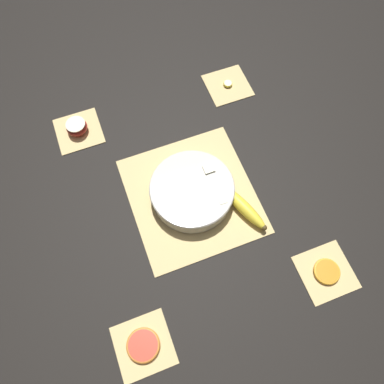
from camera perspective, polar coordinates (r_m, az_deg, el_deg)
name	(u,v)px	position (r m, az deg, el deg)	size (l,w,h in m)	color
ground_plane	(192,196)	(1.16, 0.00, -0.60)	(6.00, 6.00, 0.00)	black
bamboo_mat_center	(192,196)	(1.16, 0.00, -0.54)	(0.40, 0.38, 0.01)	#D6B775
coaster_mat_near_left	(326,272)	(1.15, 19.74, -11.41)	(0.15, 0.15, 0.01)	#D6B775
coaster_mat_near_right	(228,85)	(1.40, 5.46, 15.91)	(0.15, 0.15, 0.01)	#D6B775
coaster_mat_far_left	(144,345)	(1.07, -7.39, -22.17)	(0.15, 0.15, 0.01)	#D6B775
coaster_mat_far_right	(79,131)	(1.33, -16.89, 8.91)	(0.15, 0.15, 0.01)	#D6B775
fruit_salad_bowl	(192,191)	(1.13, 0.00, 0.21)	(0.26, 0.26, 0.07)	silver
whole_banana	(244,208)	(1.13, 7.95, -2.39)	(0.18, 0.10, 0.04)	yellow
apple_half	(77,127)	(1.31, -17.16, 9.46)	(0.07, 0.07, 0.04)	#B72D23
orange_slice_whole	(327,271)	(1.15, 19.87, -11.32)	(0.08, 0.08, 0.01)	orange
banana_coin_single	(228,84)	(1.39, 5.49, 16.11)	(0.03, 0.03, 0.01)	#F7EFC6
grapefruit_slice	(143,345)	(1.06, -7.46, -22.15)	(0.09, 0.09, 0.01)	red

